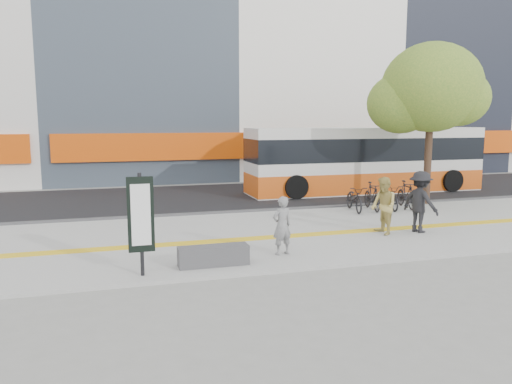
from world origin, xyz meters
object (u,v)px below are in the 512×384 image
object	(u,v)px
street_tree	(429,90)
seated_woman	(282,226)
bus	(366,162)
pedestrian_dark	(420,202)
signboard	(141,216)
bench	(213,256)
pedestrian_tan	(384,206)

from	to	relation	value
street_tree	seated_woman	bearing A→B (deg)	-144.99
bus	seated_woman	bearing A→B (deg)	-128.57
bus	pedestrian_dark	size ratio (longest dim) A/B	6.14
bus	signboard	bearing A→B (deg)	-137.17
bus	pedestrian_dark	bearing A→B (deg)	-108.28
bench	bus	distance (m)	13.41
bench	street_tree	size ratio (longest dim) A/B	0.25
bus	seated_woman	distance (m)	11.87
bench	pedestrian_tan	distance (m)	5.62
bench	pedestrian_tan	world-z (taller)	pedestrian_tan
street_tree	pedestrian_tan	distance (m)	7.19
street_tree	pedestrian_dark	world-z (taller)	street_tree
street_tree	pedestrian_dark	distance (m)	6.54
street_tree	pedestrian_tan	bearing A→B (deg)	-135.52
pedestrian_dark	street_tree	bearing A→B (deg)	-55.17
bus	pedestrian_dark	world-z (taller)	bus
signboard	bus	world-z (taller)	bus
signboard	bus	bearing A→B (deg)	42.83
bench	pedestrian_dark	size ratio (longest dim) A/B	0.89
seated_woman	signboard	bearing A→B (deg)	-1.75
street_tree	pedestrian_tan	world-z (taller)	street_tree
pedestrian_tan	pedestrian_dark	size ratio (longest dim) A/B	0.92
pedestrian_tan	bus	bearing A→B (deg)	155.59
bench	signboard	distance (m)	1.94
pedestrian_dark	pedestrian_tan	bearing A→B (deg)	68.08
street_tree	bus	size ratio (longest dim) A/B	0.57
signboard	pedestrian_dark	distance (m)	8.34
bench	pedestrian_tan	xyz separation A→B (m)	(5.34, 1.66, 0.61)
bench	pedestrian_dark	distance (m)	6.74
signboard	pedestrian_dark	size ratio (longest dim) A/B	1.22
street_tree	seated_woman	size ratio (longest dim) A/B	4.36
pedestrian_tan	seated_woman	bearing A→B (deg)	-69.65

